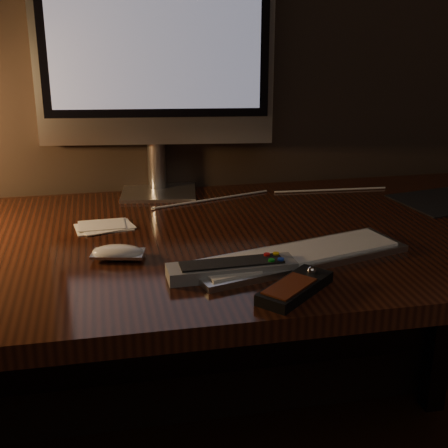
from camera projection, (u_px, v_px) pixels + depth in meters
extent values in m
cube|color=#35160C|center=(217.00, 245.00, 1.30)|extent=(1.60, 0.75, 0.04)
cube|color=black|center=(443.00, 305.00, 1.86)|extent=(0.06, 0.06, 0.71)
cube|color=black|center=(194.00, 294.00, 1.71)|extent=(1.48, 0.02, 0.51)
cube|color=silver|center=(159.00, 192.00, 1.58)|extent=(0.21, 0.19, 0.01)
cylinder|color=silver|center=(157.00, 164.00, 1.59)|extent=(0.05, 0.05, 0.12)
cube|color=silver|center=(154.00, 46.00, 1.46)|extent=(0.56, 0.11, 0.46)
cube|color=black|center=(154.00, 32.00, 1.43)|extent=(0.53, 0.08, 0.39)
cube|color=#939EC9|center=(154.00, 32.00, 1.43)|extent=(0.49, 0.07, 0.35)
cube|color=silver|center=(298.00, 256.00, 1.17)|extent=(0.44, 0.23, 0.02)
cube|color=black|center=(448.00, 201.00, 1.52)|extent=(0.27, 0.23, 0.00)
ellipsoid|color=white|center=(118.00, 254.00, 1.17)|extent=(0.11, 0.07, 0.02)
cube|color=black|center=(295.00, 288.00, 1.03)|extent=(0.16, 0.15, 0.02)
cube|color=maroon|center=(295.00, 283.00, 1.03)|extent=(0.11, 0.10, 0.00)
sphere|color=silver|center=(295.00, 282.00, 1.03)|extent=(0.02, 0.02, 0.02)
cube|color=gray|center=(232.00, 269.00, 1.10)|extent=(0.23, 0.06, 0.02)
cube|color=black|center=(232.00, 263.00, 1.10)|extent=(0.18, 0.05, 0.00)
cylinder|color=red|center=(232.00, 261.00, 1.10)|extent=(0.01, 0.01, 0.00)
cylinder|color=#0C8C19|center=(232.00, 261.00, 1.10)|extent=(0.01, 0.01, 0.00)
cylinder|color=gold|center=(232.00, 261.00, 1.10)|extent=(0.01, 0.01, 0.00)
cylinder|color=#1433BF|center=(232.00, 261.00, 1.10)|extent=(0.01, 0.01, 0.00)
cube|color=white|center=(104.00, 226.00, 1.34)|extent=(0.13, 0.10, 0.01)
cylinder|color=white|center=(274.00, 196.00, 1.55)|extent=(0.61, 0.05, 0.01)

